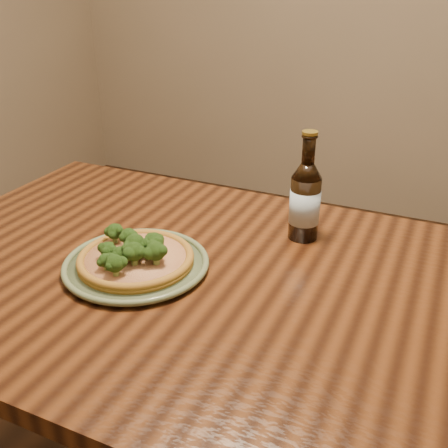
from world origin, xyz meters
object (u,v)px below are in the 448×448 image
at_px(beer_bottle, 305,200).
at_px(plate, 136,264).
at_px(pizza, 135,257).
at_px(table, 246,320).

bearing_deg(beer_bottle, plate, -115.91).
bearing_deg(pizza, plate, 89.11).
relative_size(plate, pizza, 1.26).
distance_m(plate, pizza, 0.02).
xyz_separation_m(table, pizza, (-0.24, -0.05, 0.12)).
height_order(plate, beer_bottle, beer_bottle).
relative_size(table, pizza, 6.48).
bearing_deg(beer_bottle, pizza, -115.72).
bearing_deg(beer_bottle, table, -81.73).
relative_size(pizza, beer_bottle, 0.95).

